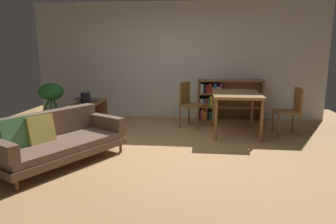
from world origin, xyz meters
TOP-DOWN VIEW (x-y plane):
  - ground_plane at (0.00, 0.00)m, footprint 8.16×8.16m
  - back_wall_panel at (0.00, 2.70)m, footprint 6.80×0.10m
  - fabric_couch at (-1.50, -0.56)m, footprint 1.66×2.04m
  - media_console at (-1.69, 1.29)m, footprint 0.48×1.02m
  - open_laptop at (-1.73, 1.45)m, footprint 0.50×0.38m
  - desk_speaker at (-1.62, 1.03)m, footprint 0.18×0.18m
  - potted_floor_plant at (-2.49, 1.36)m, footprint 0.52×0.50m
  - dining_table at (1.26, 1.32)m, footprint 0.90×1.17m
  - dining_chair_near at (0.36, 1.77)m, footprint 0.60×0.59m
  - dining_chair_far at (2.30, 1.35)m, footprint 0.44×0.43m
  - bookshelf at (1.12, 2.50)m, footprint 1.46×0.34m

SIDE VIEW (x-z plane):
  - ground_plane at x=0.00m, z-range 0.00..0.00m
  - media_console at x=-1.69m, z-range -0.01..0.57m
  - fabric_couch at x=-1.50m, z-range -0.02..0.72m
  - bookshelf at x=1.12m, z-range 0.00..0.95m
  - dining_chair_far at x=2.30m, z-range 0.06..0.96m
  - dining_chair_near at x=0.36m, z-range 0.06..1.01m
  - open_laptop at x=-1.73m, z-range 0.56..0.62m
  - potted_floor_plant at x=-2.49m, z-range 0.15..1.09m
  - desk_speaker at x=-1.62m, z-range 0.57..0.82m
  - dining_table at x=1.26m, z-range 0.31..1.12m
  - back_wall_panel at x=0.00m, z-range 0.00..2.70m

